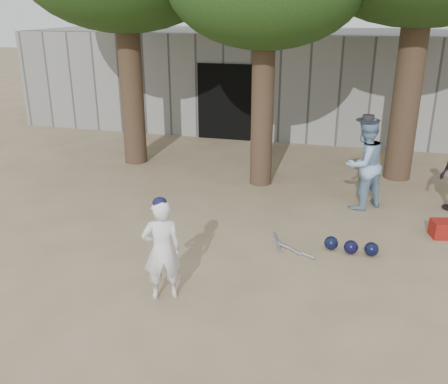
# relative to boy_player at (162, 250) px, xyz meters

# --- Properties ---
(ground) EXTENTS (70.00, 70.00, 0.00)m
(ground) POSITION_rel_boy_player_xyz_m (-0.20, 0.74, -0.72)
(ground) COLOR #937C5E
(ground) RESTS_ON ground
(boy_player) EXTENTS (0.62, 0.54, 1.44)m
(boy_player) POSITION_rel_boy_player_xyz_m (0.00, 0.00, 0.00)
(boy_player) COLOR white
(boy_player) RESTS_ON ground
(spectator_blue) EXTENTS (1.10, 1.09, 1.79)m
(spectator_blue) POSITION_rel_boy_player_xyz_m (2.58, 4.04, 0.18)
(spectator_blue) COLOR #82A4C9
(spectator_blue) RESTS_ON ground
(red_bag) EXTENTS (0.49, 0.42, 0.30)m
(red_bag) POSITION_rel_boy_player_xyz_m (4.00, 3.02, -0.57)
(red_bag) COLOR maroon
(red_bag) RESTS_ON ground
(back_building) EXTENTS (16.00, 5.24, 3.00)m
(back_building) POSITION_rel_boy_player_xyz_m (-0.21, 11.08, 0.78)
(back_building) COLOR gray
(back_building) RESTS_ON ground
(helmet_row) EXTENTS (0.87, 0.30, 0.23)m
(helmet_row) POSITION_rel_boy_player_xyz_m (2.46, 1.99, -0.60)
(helmet_row) COLOR black
(helmet_row) RESTS_ON ground
(bat_pile) EXTENTS (0.82, 0.79, 0.06)m
(bat_pile) POSITION_rel_boy_player_xyz_m (1.43, 1.89, -0.69)
(bat_pile) COLOR silver
(bat_pile) RESTS_ON ground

